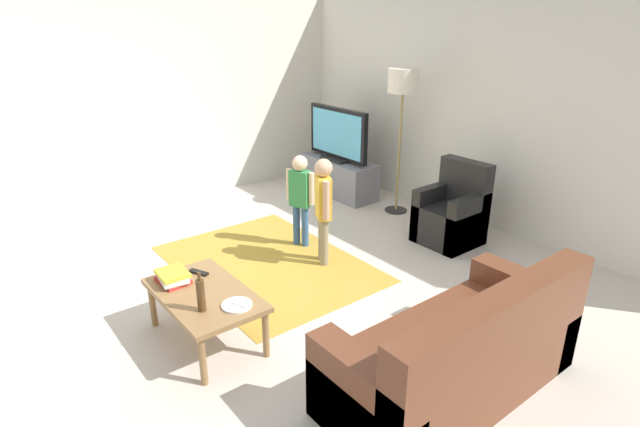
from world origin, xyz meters
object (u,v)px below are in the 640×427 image
(armchair, at_px, (453,216))
(bottle, at_px, (201,295))
(coffee_table, at_px, (205,298))
(floor_lamp, at_px, (403,89))
(book_stack, at_px, (173,277))
(tv_stand, at_px, (338,177))
(tv, at_px, (338,135))
(plate, at_px, (237,305))
(tv_remote, at_px, (199,272))
(couch, at_px, (463,358))
(child_near_tv, at_px, (300,193))
(child_center, at_px, (323,202))

(armchair, distance_m, bottle, 3.12)
(coffee_table, bearing_deg, floor_lamp, 108.34)
(book_stack, bearing_deg, tv_stand, 119.06)
(tv, distance_m, book_stack, 3.59)
(coffee_table, xyz_separation_m, plate, (0.32, 0.10, 0.06))
(tv, height_order, armchair, tv)
(coffee_table, height_order, tv_remote, tv_remote)
(plate, bearing_deg, tv, 129.00)
(armchair, bearing_deg, book_stack, -94.79)
(tv, distance_m, couch, 4.15)
(tv_remote, bearing_deg, book_stack, -111.11)
(tv_stand, distance_m, coffee_table, 3.64)
(tv_remote, bearing_deg, floor_lamp, 78.23)
(couch, distance_m, floor_lamp, 3.62)
(tv, relative_size, floor_lamp, 0.62)
(tv, bearing_deg, coffee_table, -55.94)
(floor_lamp, xyz_separation_m, book_stack, (0.77, -3.29, -1.08))
(floor_lamp, bearing_deg, child_near_tv, -87.11)
(tv_stand, xyz_separation_m, floor_lamp, (0.98, 0.15, 1.30))
(bottle, height_order, plate, bottle)
(couch, relative_size, bottle, 6.01)
(child_center, bearing_deg, plate, -60.45)
(tv_stand, bearing_deg, book_stack, -60.94)
(couch, relative_size, floor_lamp, 1.01)
(coffee_table, relative_size, bottle, 3.34)
(floor_lamp, distance_m, tv_remote, 3.35)
(child_center, relative_size, plate, 4.95)
(child_near_tv, height_order, book_stack, child_near_tv)
(couch, height_order, child_center, child_center)
(child_center, height_order, bottle, child_center)
(tv_remote, height_order, plate, plate)
(coffee_table, distance_m, tv_remote, 0.32)
(child_near_tv, distance_m, coffee_table, 1.89)
(child_near_tv, bearing_deg, floor_lamp, 92.89)
(armchair, relative_size, book_stack, 3.14)
(child_near_tv, bearing_deg, armchair, 55.47)
(floor_lamp, distance_m, child_near_tv, 1.83)
(child_near_tv, distance_m, bottle, 2.10)
(tv_stand, height_order, couch, couch)
(tv_stand, height_order, tv, tv)
(armchair, bearing_deg, tv_remote, -95.48)
(coffee_table, relative_size, plate, 4.55)
(book_stack, bearing_deg, plate, 19.91)
(child_center, height_order, coffee_table, child_center)
(coffee_table, bearing_deg, plate, 17.34)
(child_near_tv, bearing_deg, tv, 127.05)
(tv, bearing_deg, child_near_tv, -52.95)
(tv_stand, height_order, floor_lamp, floor_lamp)
(tv, xyz_separation_m, plate, (2.35, -2.90, -0.42))
(child_near_tv, height_order, plate, child_near_tv)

